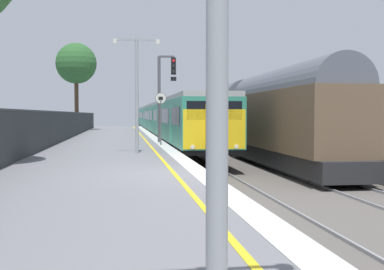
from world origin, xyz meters
name	(u,v)px	position (x,y,z in m)	size (l,w,h in m)	color
ground	(277,193)	(2.64, 0.00, -0.61)	(17.40, 110.00, 1.21)	slate
commuter_train_at_platform	(161,118)	(2.10, 37.51, 1.27)	(2.83, 61.57, 3.81)	#2D846B
freight_train_adjacent_track	(249,114)	(6.10, 16.65, 1.66)	(2.60, 28.80, 4.85)	#232326
signal_gantry	(164,88)	(0.62, 15.40, 3.18)	(1.10, 0.24, 5.10)	#47474C
speed_limit_sign	(161,112)	(0.25, 12.89, 1.79)	(0.59, 0.08, 2.81)	#59595B
platform_lamp_mid	(137,84)	(-1.17, 7.37, 2.94)	(2.00, 0.20, 4.90)	#93999E
background_tree_centre	(76,65)	(-6.63, 39.46, 6.85)	(4.26, 4.26, 9.13)	#473323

